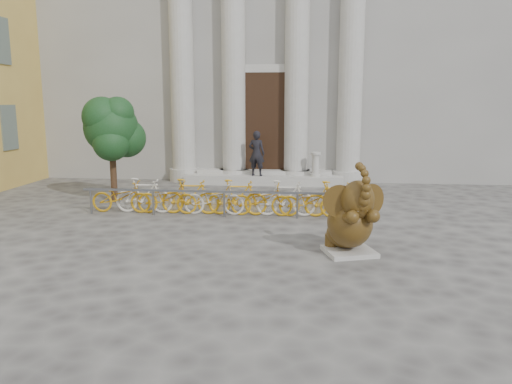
# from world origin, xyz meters

# --- Properties ---
(ground) EXTENTS (80.00, 80.00, 0.00)m
(ground) POSITION_xyz_m (0.00, 0.00, 0.00)
(ground) COLOR #474442
(ground) RESTS_ON ground
(classical_building) EXTENTS (22.00, 10.70, 12.00)m
(classical_building) POSITION_xyz_m (0.00, 14.93, 5.98)
(classical_building) COLOR gray
(classical_building) RESTS_ON ground
(entrance_steps) EXTENTS (6.00, 1.20, 0.36)m
(entrance_steps) POSITION_xyz_m (0.00, 9.40, 0.18)
(entrance_steps) COLOR #A8A59E
(entrance_steps) RESTS_ON ground
(elephant_statue) EXTENTS (1.30, 1.55, 1.96)m
(elephant_statue) POSITION_xyz_m (2.57, 0.67, 0.71)
(elephant_statue) COLOR #A8A59E
(elephant_statue) RESTS_ON ground
(bike_rack) EXTENTS (8.00, 0.53, 1.00)m
(bike_rack) POSITION_xyz_m (-0.61, 4.02, 0.50)
(bike_rack) COLOR slate
(bike_rack) RESTS_ON ground
(tree) EXTENTS (1.88, 1.72, 3.27)m
(tree) POSITION_xyz_m (-4.36, 5.47, 2.28)
(tree) COLOR #332114
(tree) RESTS_ON ground
(pedestrian) EXTENTS (0.68, 0.52, 1.69)m
(pedestrian) POSITION_xyz_m (-0.24, 9.05, 1.20)
(pedestrian) COLOR black
(pedestrian) RESTS_ON entrance_steps
(balustrade_post) EXTENTS (0.37, 0.37, 0.91)m
(balustrade_post) POSITION_xyz_m (1.96, 9.10, 0.78)
(balustrade_post) COLOR #A8A59E
(balustrade_post) RESTS_ON entrance_steps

